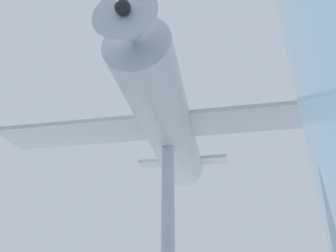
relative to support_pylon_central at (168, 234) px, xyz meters
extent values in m
cylinder|color=#B7B7BC|center=(0.00, 0.00, 0.00)|extent=(0.54, 0.54, 7.10)
cylinder|color=#B2B7BC|center=(0.00, 0.00, 4.64)|extent=(3.77, 11.17, 2.18)
cube|color=#B2B7BC|center=(0.00, 0.00, 4.64)|extent=(15.81, 4.44, 0.18)
cube|color=#B2B7BC|center=(0.71, -4.78, 4.80)|extent=(5.10, 1.73, 0.18)
cube|color=#B2B7BC|center=(0.71, -4.78, 5.89)|extent=(0.34, 1.11, 2.06)
cone|color=#B2B7BC|center=(-0.89, 6.00, 4.64)|extent=(2.00, 1.42, 1.85)
sphere|color=black|center=(-1.00, 6.75, 4.64)|extent=(0.44, 0.44, 0.44)
camera|label=1|loc=(-4.09, 12.22, -2.10)|focal=35.00mm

